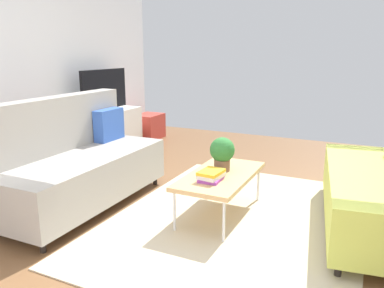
% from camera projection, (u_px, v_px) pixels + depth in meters
% --- Properties ---
extents(ground_plane, '(7.68, 7.68, 0.00)m').
position_uv_depth(ground_plane, '(209.00, 222.00, 3.53)').
color(ground_plane, brown).
extents(area_rug, '(2.90, 2.20, 0.01)m').
position_uv_depth(area_rug, '(238.00, 220.00, 3.56)').
color(area_rug, beige).
rests_on(area_rug, ground_plane).
extents(couch_beige, '(1.91, 0.86, 1.10)m').
position_uv_depth(couch_beige, '(76.00, 163.00, 3.85)').
color(couch_beige, gray).
rests_on(couch_beige, ground_plane).
extents(coffee_table, '(1.10, 0.56, 0.42)m').
position_uv_depth(coffee_table, '(221.00, 176.00, 3.60)').
color(coffee_table, tan).
rests_on(coffee_table, ground_plane).
extents(tv_console, '(1.40, 0.44, 0.64)m').
position_uv_depth(tv_console, '(106.00, 132.00, 5.91)').
color(tv_console, silver).
rests_on(tv_console, ground_plane).
extents(tv, '(1.00, 0.20, 0.64)m').
position_uv_depth(tv, '(104.00, 91.00, 5.75)').
color(tv, black).
rests_on(tv, tv_console).
extents(storage_trunk, '(0.52, 0.40, 0.44)m').
position_uv_depth(storage_trunk, '(149.00, 126.00, 6.86)').
color(storage_trunk, '#B2382D').
rests_on(storage_trunk, ground_plane).
extents(potted_plant, '(0.24, 0.24, 0.33)m').
position_uv_depth(potted_plant, '(222.00, 152.00, 3.65)').
color(potted_plant, brown).
rests_on(potted_plant, coffee_table).
extents(table_book_0, '(0.25, 0.19, 0.03)m').
position_uv_depth(table_book_0, '(211.00, 179.00, 3.41)').
color(table_book_0, purple).
rests_on(table_book_0, coffee_table).
extents(table_book_1, '(0.26, 0.21, 0.03)m').
position_uv_depth(table_book_1, '(211.00, 176.00, 3.40)').
color(table_book_1, silver).
rests_on(table_book_1, table_book_0).
extents(table_book_2, '(0.25, 0.20, 0.03)m').
position_uv_depth(table_book_2, '(211.00, 172.00, 3.39)').
color(table_book_2, gold).
rests_on(table_book_2, table_book_1).
extents(vase_0, '(0.08, 0.08, 0.15)m').
position_uv_depth(vase_0, '(75.00, 112.00, 5.33)').
color(vase_0, '#B24C4C').
rests_on(vase_0, tv_console).
extents(vase_1, '(0.08, 0.08, 0.19)m').
position_uv_depth(vase_1, '(82.00, 109.00, 5.45)').
color(vase_1, '#33B29E').
rests_on(vase_1, tv_console).
extents(bottle_0, '(0.06, 0.06, 0.16)m').
position_uv_depth(bottle_0, '(94.00, 109.00, 5.54)').
color(bottle_0, '#262626').
rests_on(bottle_0, tv_console).
extents(bottle_1, '(0.05, 0.05, 0.16)m').
position_uv_depth(bottle_1, '(99.00, 108.00, 5.64)').
color(bottle_1, gold).
rests_on(bottle_1, tv_console).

